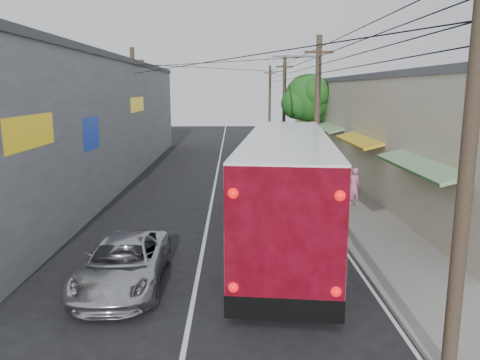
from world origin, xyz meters
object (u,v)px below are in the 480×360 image
(jeepney, at_px, (123,263))
(parked_car_mid, at_px, (274,162))
(coach_bus, at_px, (287,185))
(parked_suv, at_px, (297,173))
(pedestrian_near, at_px, (354,187))
(pedestrian_far, at_px, (337,174))
(parked_car_far, at_px, (267,150))

(jeepney, relative_size, parked_car_mid, 1.23)
(coach_bus, height_order, parked_suv, coach_bus)
(parked_suv, bearing_deg, pedestrian_near, -57.08)
(pedestrian_near, bearing_deg, coach_bus, 35.40)
(parked_suv, height_order, pedestrian_far, parked_suv)
(jeepney, height_order, pedestrian_near, pedestrian_near)
(jeepney, relative_size, parked_suv, 0.79)
(parked_car_mid, height_order, pedestrian_far, pedestrian_far)
(coach_bus, xyz_separation_m, parked_suv, (1.59, 8.69, -1.12))
(jeepney, bearing_deg, parked_suv, 61.41)
(parked_car_far, height_order, pedestrian_far, pedestrian_far)
(jeepney, height_order, pedestrian_far, pedestrian_far)
(parked_suv, height_order, parked_car_mid, parked_suv)
(parked_car_far, distance_m, pedestrian_near, 16.26)
(coach_bus, relative_size, parked_suv, 2.23)
(coach_bus, bearing_deg, jeepney, -133.13)
(parked_car_mid, bearing_deg, coach_bus, -98.57)
(pedestrian_far, bearing_deg, jeepney, 82.01)
(jeepney, bearing_deg, parked_car_far, 75.24)
(parked_suv, distance_m, pedestrian_near, 4.74)
(jeepney, distance_m, parked_car_far, 25.34)
(parked_suv, xyz_separation_m, parked_car_mid, (-0.80, 5.47, -0.21))
(coach_bus, bearing_deg, parked_suv, 86.40)
(pedestrian_near, bearing_deg, parked_car_far, -95.07)
(coach_bus, bearing_deg, pedestrian_near, 57.29)
(parked_suv, relative_size, parked_car_mid, 1.55)
(pedestrian_near, distance_m, pedestrian_far, 3.96)
(coach_bus, xyz_separation_m, jeepney, (-5.04, -4.25, -1.33))
(jeepney, bearing_deg, pedestrian_near, 43.50)
(parked_car_mid, height_order, parked_car_far, parked_car_far)
(parked_suv, bearing_deg, parked_car_mid, 105.76)
(parked_suv, xyz_separation_m, parked_car_far, (-0.80, 11.72, -0.21))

